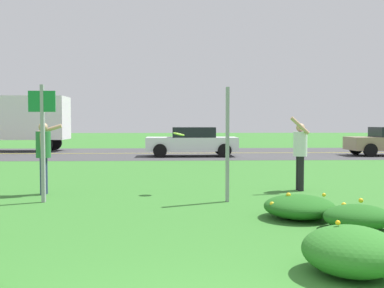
% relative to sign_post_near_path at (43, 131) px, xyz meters
% --- Properties ---
extents(ground_plane, '(120.00, 120.00, 0.00)m').
position_rel_sign_post_near_path_xyz_m(ground_plane, '(3.08, 4.19, -1.50)').
color(ground_plane, '#387A2D').
extents(highway_strip, '(120.00, 9.84, 0.01)m').
position_rel_sign_post_near_path_xyz_m(highway_strip, '(3.08, 15.34, -1.50)').
color(highway_strip, '#424244').
rests_on(highway_strip, ground).
extents(highway_center_stripe, '(120.00, 0.16, 0.00)m').
position_rel_sign_post_near_path_xyz_m(highway_center_stripe, '(3.08, 15.34, -1.49)').
color(highway_center_stripe, yellow).
rests_on(highway_center_stripe, ground).
extents(daylily_clump_mid_right, '(1.08, 0.89, 0.43)m').
position_rel_sign_post_near_path_xyz_m(daylily_clump_mid_right, '(5.63, -2.72, -1.31)').
color(daylily_clump_mid_right, '#23661E').
rests_on(daylily_clump_mid_right, ground).
extents(daylily_clump_front_center, '(1.08, 1.13, 0.59)m').
position_rel_sign_post_near_path_xyz_m(daylily_clump_front_center, '(4.69, -4.84, -1.24)').
color(daylily_clump_front_center, '#2D7526').
rests_on(daylily_clump_front_center, ground).
extents(daylily_clump_mid_center, '(1.25, 1.27, 0.45)m').
position_rel_sign_post_near_path_xyz_m(daylily_clump_mid_center, '(4.95, -1.83, -1.30)').
color(daylily_clump_mid_center, '#23661E').
rests_on(daylily_clump_mid_center, ground).
extents(sign_post_near_path, '(0.56, 0.10, 2.48)m').
position_rel_sign_post_near_path_xyz_m(sign_post_near_path, '(0.00, 0.00, 0.00)').
color(sign_post_near_path, '#93969B').
rests_on(sign_post_near_path, ground).
extents(sign_post_by_roadside, '(0.07, 0.10, 2.43)m').
position_rel_sign_post_near_path_xyz_m(sign_post_by_roadside, '(3.89, -0.09, -0.29)').
color(sign_post_by_roadside, '#93969B').
rests_on(sign_post_by_roadside, ground).
extents(person_thrower_green_shirt, '(0.58, 0.51, 1.68)m').
position_rel_sign_post_near_path_xyz_m(person_thrower_green_shirt, '(-0.28, 1.09, -0.49)').
color(person_thrower_green_shirt, '#287038').
rests_on(person_thrower_green_shirt, ground).
extents(person_catcher_white_shirt, '(0.49, 0.50, 1.83)m').
position_rel_sign_post_near_path_xyz_m(person_catcher_white_shirt, '(5.88, 1.42, -0.50)').
color(person_catcher_white_shirt, silver).
rests_on(person_catcher_white_shirt, ground).
extents(frisbee_lime, '(0.28, 0.28, 0.10)m').
position_rel_sign_post_near_path_xyz_m(frisbee_lime, '(2.88, 1.15, -0.10)').
color(frisbee_lime, '#8CD133').
extents(car_white_center_left, '(4.50, 2.00, 1.45)m').
position_rel_sign_post_near_path_xyz_m(car_white_center_left, '(3.73, 13.13, -0.76)').
color(car_white_center_left, silver).
rests_on(car_white_center_left, ground).
extents(box_truck_red, '(6.70, 2.46, 3.20)m').
position_rel_sign_post_near_path_xyz_m(box_truck_red, '(-6.65, 17.56, 0.30)').
color(box_truck_red, maroon).
rests_on(box_truck_red, ground).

